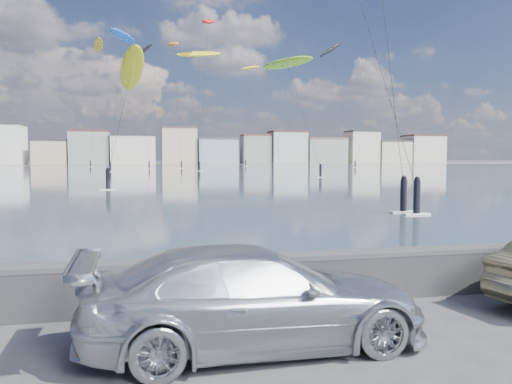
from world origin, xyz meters
TOP-DOWN VIEW (x-y plane):
  - ground at (0.00, 0.00)m, footprint 700.00×700.00m
  - bay_water at (0.00, 91.50)m, footprint 500.00×177.00m
  - far_shore_strip at (0.00, 200.00)m, footprint 500.00×60.00m
  - seawall at (0.00, 2.70)m, footprint 400.00×0.36m
  - far_buildings at (1.31, 186.00)m, footprint 240.79×13.26m
  - car_silver at (0.25, 0.66)m, footprint 5.51×2.36m
  - kitesurfer_0 at (-2.70, 128.02)m, footprint 8.47×17.05m
  - kitesurfer_1 at (-14.81, 150.57)m, footprint 4.80×13.43m
  - kitesurfer_4 at (19.82, 67.40)m, footprint 7.84×12.22m
  - kitesurfer_6 at (10.12, 103.14)m, footprint 10.25×8.36m
  - kitesurfer_7 at (6.00, 128.08)m, footprint 4.18×13.52m
  - kitesurfer_8 at (-5.85, 103.80)m, footprint 6.49×14.92m
  - kitesurfer_9 at (-2.77, 48.33)m, footprint 4.58×13.21m
  - kitesurfer_10 at (31.85, 152.56)m, footprint 8.08×12.05m
  - kitesurfer_12 at (50.54, 129.11)m, footprint 8.84×15.38m
  - kitesurfer_14 at (12.13, 102.02)m, footprint 5.89×12.26m

SIDE VIEW (x-z plane):
  - ground at x=0.00m, z-range 0.00..0.00m
  - bay_water at x=0.00m, z-range 0.01..0.01m
  - far_shore_strip at x=0.00m, z-range 0.01..0.01m
  - seawall at x=0.00m, z-range 0.04..1.12m
  - car_silver at x=0.25m, z-range 0.00..1.58m
  - far_buildings at x=1.31m, z-range -1.27..13.33m
  - kitesurfer_9 at x=-2.77m, z-range 4.74..19.46m
  - kitesurfer_4 at x=19.82m, z-range 7.95..26.10m
  - kitesurfer_6 at x=10.12m, z-range 11.62..38.25m
  - kitesurfer_8 at x=-5.85m, z-range 12.98..42.73m
  - kitesurfer_0 at x=-2.70m, z-range 12.77..45.60m
  - kitesurfer_10 at x=31.85m, z-range 14.43..47.33m
  - kitesurfer_14 at x=12.13m, z-range 14.71..48.52m
  - kitesurfer_7 at x=6.00m, z-range 14.83..48.96m
  - kitesurfer_12 at x=50.54m, z-range 14.66..51.39m
  - kitesurfer_1 at x=-14.81m, z-range 16.78..54.66m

